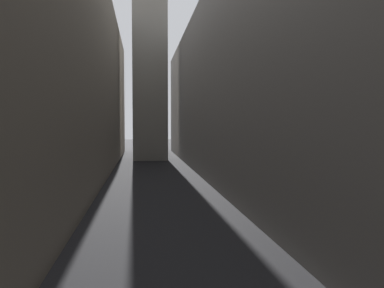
# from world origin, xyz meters

# --- Properties ---
(ground_plane) EXTENTS (264.00, 264.00, 0.00)m
(ground_plane) POSITION_xyz_m (0.00, 48.00, 0.00)
(ground_plane) COLOR #232326
(building_block_left) EXTENTS (13.10, 108.00, 23.63)m
(building_block_left) POSITION_xyz_m (-12.05, 50.00, 11.82)
(building_block_left) COLOR #756B5B
(building_block_left) RESTS_ON ground
(building_block_right) EXTENTS (10.91, 108.00, 21.42)m
(building_block_right) POSITION_xyz_m (10.95, 50.00, 10.71)
(building_block_right) COLOR slate
(building_block_right) RESTS_ON ground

